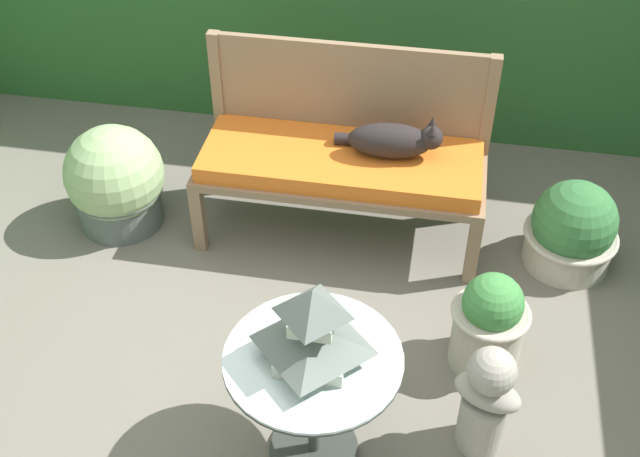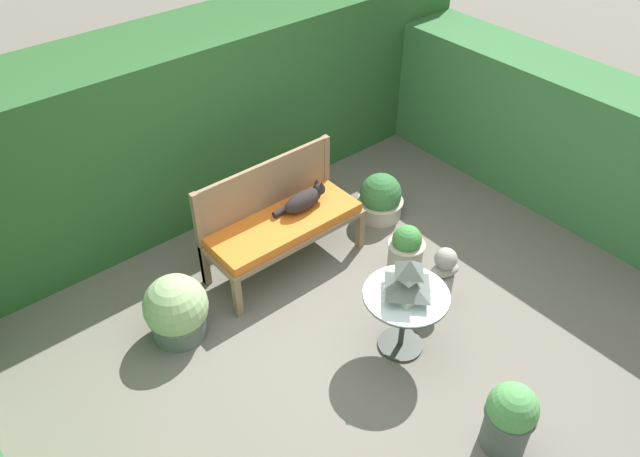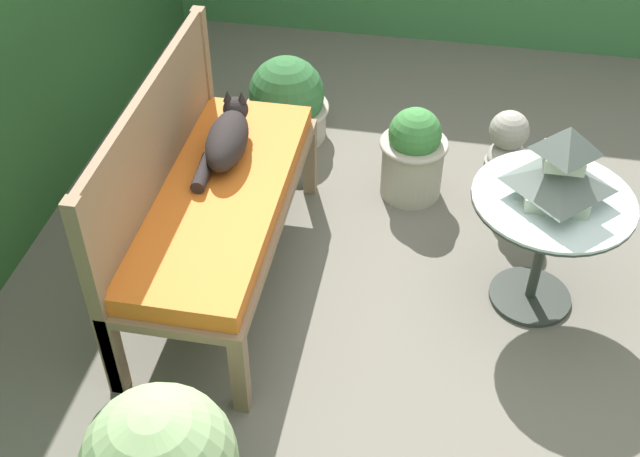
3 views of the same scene
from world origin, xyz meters
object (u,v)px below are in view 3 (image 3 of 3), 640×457
object	(u,v)px
garden_bench	(221,204)
patio_table	(548,221)
potted_plant_hedge_corner	(413,154)
garden_bust	(504,159)
cat	(227,138)
potted_plant_bench_left	(287,103)
pagoda_birdhouse	(561,169)

from	to	relation	value
garden_bench	patio_table	distance (m)	1.34
patio_table	potted_plant_hedge_corner	world-z (taller)	patio_table
garden_bust	potted_plant_hedge_corner	distance (m)	0.43
cat	potted_plant_hedge_corner	distance (m)	0.99
cat	potted_plant_bench_left	xyz separation A→B (m)	(0.91, -0.05, -0.38)
cat	potted_plant_hedge_corner	size ratio (longest dim) A/B	1.08
potted_plant_hedge_corner	potted_plant_bench_left	distance (m)	0.82
potted_plant_bench_left	potted_plant_hedge_corner	bearing A→B (deg)	-118.50
pagoda_birdhouse	garden_bench	bearing A→B (deg)	94.70
patio_table	garden_bust	distance (m)	0.68
patio_table	pagoda_birdhouse	bearing A→B (deg)	180.00
garden_bench	cat	distance (m)	0.29
garden_bench	potted_plant_bench_left	xyz separation A→B (m)	(1.15, -0.03, -0.22)
garden_bench	potted_plant_bench_left	size ratio (longest dim) A/B	3.05
garden_bust	potted_plant_hedge_corner	xyz separation A→B (m)	(0.01, 0.43, -0.04)
cat	pagoda_birdhouse	xyz separation A→B (m)	(-0.13, -1.36, 0.12)
potted_plant_hedge_corner	pagoda_birdhouse	bearing A→B (deg)	-137.57
pagoda_birdhouse	patio_table	bearing A→B (deg)	0.00
potted_plant_hedge_corner	potted_plant_bench_left	xyz separation A→B (m)	(0.39, 0.72, -0.03)
garden_bench	pagoda_birdhouse	bearing A→B (deg)	-85.30
cat	potted_plant_hedge_corner	xyz separation A→B (m)	(0.52, -0.77, -0.35)
garden_bench	patio_table	size ratio (longest dim) A/B	2.19
cat	pagoda_birdhouse	size ratio (longest dim) A/B	1.58
pagoda_birdhouse	potted_plant_bench_left	bearing A→B (deg)	51.64
cat	pagoda_birdhouse	bearing A→B (deg)	-99.23
potted_plant_hedge_corner	potted_plant_bench_left	bearing A→B (deg)	61.50
cat	potted_plant_bench_left	bearing A→B (deg)	-7.10
garden_bench	potted_plant_hedge_corner	xyz separation A→B (m)	(0.76, -0.75, -0.19)
patio_table	cat	bearing A→B (deg)	84.51
cat	garden_bust	size ratio (longest dim) A/B	0.99
garden_bust	potted_plant_bench_left	world-z (taller)	garden_bust
patio_table	potted_plant_bench_left	xyz separation A→B (m)	(1.04, 1.31, -0.24)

